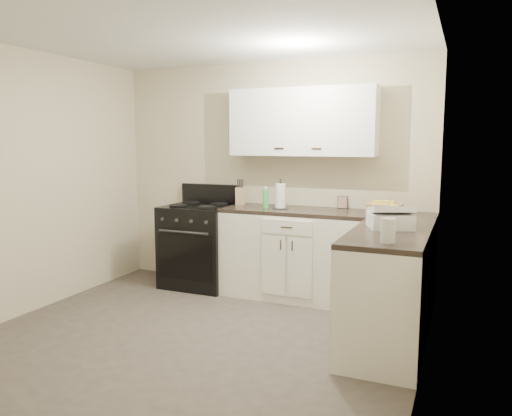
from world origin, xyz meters
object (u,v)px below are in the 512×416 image
at_px(stove, 200,246).
at_px(knife_block, 240,196).
at_px(wicker_basket, 385,209).
at_px(paper_towel, 280,196).
at_px(countertop_grill, 390,221).

bearing_deg(stove, knife_block, 15.25).
xyz_separation_m(stove, wicker_basket, (2.05, -0.01, 0.53)).
height_order(paper_towel, countertop_grill, paper_towel).
xyz_separation_m(wicker_basket, countertop_grill, (0.16, -0.75, 0.01)).
xyz_separation_m(paper_towel, wicker_basket, (1.07, -0.01, -0.08)).
distance_m(paper_towel, wicker_basket, 1.07).
xyz_separation_m(stove, countertop_grill, (2.20, -0.76, 0.54)).
xyz_separation_m(knife_block, countertop_grill, (1.75, -0.88, -0.04)).
relative_size(stove, knife_block, 4.77).
relative_size(stove, wicker_basket, 2.97).
height_order(stove, countertop_grill, countertop_grill).
height_order(stove, knife_block, knife_block).
height_order(knife_block, countertop_grill, knife_block).
distance_m(stove, countertop_grill, 2.39).
bearing_deg(knife_block, paper_towel, -15.52).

